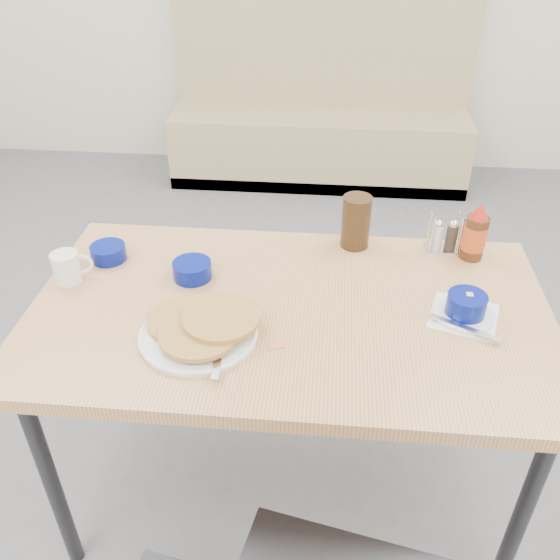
# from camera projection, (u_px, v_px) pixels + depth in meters

# --- Properties ---
(ground) EXTENTS (6.00, 6.00, 0.00)m
(ground) POSITION_uv_depth(u_px,v_px,m) (281.00, 552.00, 1.82)
(ground) COLOR slate
(ground) RESTS_ON ground
(booth_bench) EXTENTS (1.90, 0.56, 1.22)m
(booth_bench) POSITION_uv_depth(u_px,v_px,m) (320.00, 124.00, 3.90)
(booth_bench) COLOR tan
(booth_bench) RESTS_ON ground
(dining_table) EXTENTS (1.40, 0.80, 0.76)m
(dining_table) POSITION_uv_depth(u_px,v_px,m) (289.00, 325.00, 1.63)
(dining_table) COLOR tan
(dining_table) RESTS_ON ground
(pancake_plate) EXTENTS (0.30, 0.32, 0.05)m
(pancake_plate) POSITION_uv_depth(u_px,v_px,m) (200.00, 329.00, 1.49)
(pancake_plate) COLOR white
(pancake_plate) RESTS_ON dining_table
(coffee_mug) EXTENTS (0.11, 0.08, 0.09)m
(coffee_mug) POSITION_uv_depth(u_px,v_px,m) (68.00, 267.00, 1.68)
(coffee_mug) COLOR white
(coffee_mug) RESTS_ON dining_table
(grits_setting) EXTENTS (0.21, 0.22, 0.07)m
(grits_setting) POSITION_uv_depth(u_px,v_px,m) (466.00, 308.00, 1.54)
(grits_setting) COLOR white
(grits_setting) RESTS_ON dining_table
(creamer_bowl) EXTENTS (0.10, 0.10, 0.05)m
(creamer_bowl) POSITION_uv_depth(u_px,v_px,m) (108.00, 253.00, 1.78)
(creamer_bowl) COLOR navy
(creamer_bowl) RESTS_ON dining_table
(butter_bowl) EXTENTS (0.11, 0.11, 0.05)m
(butter_bowl) POSITION_uv_depth(u_px,v_px,m) (192.00, 270.00, 1.70)
(butter_bowl) COLOR navy
(butter_bowl) RESTS_ON dining_table
(amber_tumbler) EXTENTS (0.10, 0.10, 0.17)m
(amber_tumbler) POSITION_uv_depth(u_px,v_px,m) (356.00, 222.00, 1.81)
(amber_tumbler) COLOR #342110
(amber_tumbler) RESTS_ON dining_table
(condiment_caddy) EXTENTS (0.11, 0.07, 0.12)m
(condiment_caddy) POSITION_uv_depth(u_px,v_px,m) (444.00, 237.00, 1.81)
(condiment_caddy) COLOR silver
(condiment_caddy) RESTS_ON dining_table
(syrup_bottle) EXTENTS (0.07, 0.07, 0.18)m
(syrup_bottle) POSITION_uv_depth(u_px,v_px,m) (475.00, 235.00, 1.76)
(syrup_bottle) COLOR #47230F
(syrup_bottle) RESTS_ON dining_table
(sugar_wrapper) EXTENTS (0.05, 0.04, 0.00)m
(sugar_wrapper) POSITION_uv_depth(u_px,v_px,m) (276.00, 345.00, 1.47)
(sugar_wrapper) COLOR #D26D46
(sugar_wrapper) RESTS_ON dining_table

